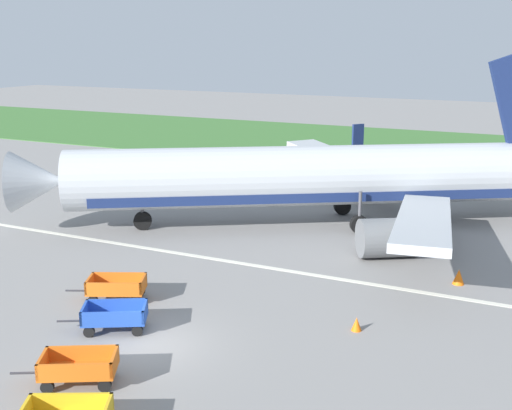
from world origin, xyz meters
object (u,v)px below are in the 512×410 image
(baggage_cart_second_in_row, at_px, (79,367))
(baggage_cart_third_in_row, at_px, (115,316))
(baggage_cart_fourth_in_row, at_px, (116,287))
(traffic_cone_near_plane, at_px, (459,277))
(traffic_cone_mid_apron, at_px, (357,324))
(airplane, at_px, (329,177))

(baggage_cart_second_in_row, relative_size, baggage_cart_third_in_row, 1.00)
(baggage_cart_fourth_in_row, relative_size, traffic_cone_near_plane, 4.81)
(baggage_cart_fourth_in_row, bearing_deg, baggage_cart_second_in_row, -62.75)
(baggage_cart_third_in_row, xyz_separation_m, baggage_cart_fourth_in_row, (-1.84, 2.54, 0.00))
(traffic_cone_mid_apron, bearing_deg, baggage_cart_fourth_in_row, -171.58)
(airplane, relative_size, traffic_cone_near_plane, 46.10)
(baggage_cart_fourth_in_row, bearing_deg, traffic_cone_near_plane, 32.36)
(traffic_cone_near_plane, bearing_deg, airplane, 141.72)
(baggage_cart_third_in_row, relative_size, baggage_cart_fourth_in_row, 0.98)
(traffic_cone_near_plane, relative_size, traffic_cone_mid_apron, 1.33)
(traffic_cone_mid_apron, bearing_deg, airplane, 113.50)
(baggage_cart_third_in_row, distance_m, traffic_cone_near_plane, 16.13)
(airplane, height_order, traffic_cone_near_plane, airplane)
(baggage_cart_fourth_in_row, bearing_deg, airplane, 74.22)
(baggage_cart_second_in_row, bearing_deg, traffic_cone_near_plane, 55.79)
(baggage_cart_second_in_row, height_order, baggage_cart_fourth_in_row, same)
(airplane, distance_m, baggage_cart_fourth_in_row, 16.54)
(airplane, height_order, traffic_cone_mid_apron, airplane)
(baggage_cart_second_in_row, relative_size, traffic_cone_near_plane, 4.73)
(baggage_cart_third_in_row, xyz_separation_m, traffic_cone_near_plane, (11.68, 11.11, -0.23))
(traffic_cone_mid_apron, bearing_deg, traffic_cone_near_plane, 67.37)
(traffic_cone_near_plane, height_order, traffic_cone_mid_apron, traffic_cone_near_plane)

